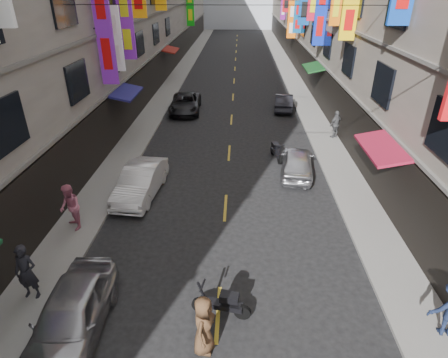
# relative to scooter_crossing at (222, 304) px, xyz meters

# --- Properties ---
(sidewalk_left) EXTENTS (2.00, 90.00, 0.12)m
(sidewalk_left) POSITION_rel_scooter_crossing_xyz_m (-6.12, 30.03, -0.38)
(sidewalk_left) COLOR slate
(sidewalk_left) RESTS_ON ground
(sidewalk_right) EXTENTS (2.00, 90.00, 0.12)m
(sidewalk_right) POSITION_rel_scooter_crossing_xyz_m (5.88, 30.03, -0.38)
(sidewalk_right) COLOR slate
(sidewalk_right) RESTS_ON ground
(street_awnings) EXTENTS (13.99, 35.20, 0.41)m
(street_awnings) POSITION_rel_scooter_crossing_xyz_m (-1.38, 14.03, 2.56)
(street_awnings) COLOR #154F29
(street_awnings) RESTS_ON ground
(lane_markings) EXTENTS (0.12, 80.20, 0.01)m
(lane_markings) POSITION_rel_scooter_crossing_xyz_m (-0.12, 27.03, -0.44)
(lane_markings) COLOR gold
(lane_markings) RESTS_ON ground
(scooter_crossing) EXTENTS (1.79, 0.61, 1.14)m
(scooter_crossing) POSITION_rel_scooter_crossing_xyz_m (0.00, 0.00, 0.00)
(scooter_crossing) COLOR black
(scooter_crossing) RESTS_ON ground
(scooter_far_right) EXTENTS (0.66, 1.78, 1.14)m
(scooter_far_right) POSITION_rel_scooter_crossing_xyz_m (2.54, 11.32, 0.00)
(scooter_far_right) COLOR black
(scooter_far_right) RESTS_ON ground
(car_left_near) EXTENTS (1.88, 4.38, 1.47)m
(car_left_near) POSITION_rel_scooter_crossing_xyz_m (-4.12, -0.88, 0.29)
(car_left_near) COLOR #ADADB1
(car_left_near) RESTS_ON ground
(car_left_mid) EXTENTS (1.89, 4.43, 1.42)m
(car_left_mid) POSITION_rel_scooter_crossing_xyz_m (-4.08, 6.99, 0.27)
(car_left_mid) COLOR white
(car_left_mid) RESTS_ON ground
(car_left_far) EXTENTS (2.39, 4.84, 1.32)m
(car_left_far) POSITION_rel_scooter_crossing_xyz_m (-3.69, 19.73, 0.22)
(car_left_far) COLOR black
(car_left_far) RESTS_ON ground
(car_right_mid) EXTENTS (2.10, 4.17, 1.36)m
(car_right_mid) POSITION_rel_scooter_crossing_xyz_m (3.42, 9.45, 0.24)
(car_right_mid) COLOR #ACACB1
(car_right_mid) RESTS_ON ground
(car_right_far) EXTENTS (1.71, 3.91, 1.25)m
(car_right_far) POSITION_rel_scooter_crossing_xyz_m (3.88, 20.56, 0.18)
(car_right_far) COLOR #24242B
(car_right_far) RESTS_ON ground
(pedestrian_lnear) EXTENTS (0.72, 0.66, 1.90)m
(pedestrian_lnear) POSITION_rel_scooter_crossing_xyz_m (-5.96, 0.42, 0.63)
(pedestrian_lnear) COLOR black
(pedestrian_lnear) RESTS_ON sidewalk_left
(pedestrian_lfar) EXTENTS (1.08, 1.13, 1.92)m
(pedestrian_lfar) POSITION_rel_scooter_crossing_xyz_m (-6.11, 4.07, 0.64)
(pedestrian_lfar) COLOR #C86A85
(pedestrian_lfar) RESTS_ON sidewalk_left
(pedestrian_rfar) EXTENTS (1.17, 1.05, 1.74)m
(pedestrian_rfar) POSITION_rel_scooter_crossing_xyz_m (6.48, 14.46, 0.55)
(pedestrian_rfar) COLOR #4F4F51
(pedestrian_rfar) RESTS_ON sidewalk_right
(pedestrian_crossing) EXTENTS (0.77, 0.99, 1.81)m
(pedestrian_crossing) POSITION_rel_scooter_crossing_xyz_m (-0.42, -1.20, 0.46)
(pedestrian_crossing) COLOR #503520
(pedestrian_crossing) RESTS_ON ground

